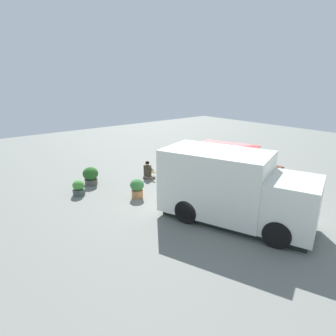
% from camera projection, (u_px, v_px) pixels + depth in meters
% --- Properties ---
extents(ground_plane, '(40.00, 40.00, 0.00)m').
position_uv_depth(ground_plane, '(221.00, 196.00, 12.45)').
color(ground_plane, slate).
extents(food_truck, '(5.53, 3.62, 2.49)m').
position_uv_depth(food_truck, '(232.00, 190.00, 9.97)').
color(food_truck, silver).
rests_on(food_truck, ground_plane).
extents(person_customer, '(0.78, 0.56, 0.89)m').
position_uv_depth(person_customer, '(148.00, 172.00, 14.61)').
color(person_customer, '#6E5D51').
rests_on(person_customer, ground_plane).
extents(planter_flowering_near, '(0.59, 0.59, 0.80)m').
position_uv_depth(planter_flowering_near, '(137.00, 188.00, 12.22)').
color(planter_flowering_near, '#B67847').
rests_on(planter_flowering_near, ground_plane).
extents(planter_flowering_far, '(0.54, 0.54, 0.66)m').
position_uv_depth(planter_flowering_far, '(79.00, 188.00, 12.51)').
color(planter_flowering_far, '#445349').
rests_on(planter_flowering_far, ground_plane).
extents(planter_flowering_side, '(0.72, 0.72, 0.85)m').
position_uv_depth(planter_flowering_side, '(91.00, 176.00, 13.71)').
color(planter_flowering_side, '#535149').
rests_on(planter_flowering_side, ground_plane).
extents(plaza_bench, '(1.83, 0.42, 0.51)m').
position_uv_depth(plaza_bench, '(266.00, 166.00, 15.42)').
color(plaza_bench, '#522E1F').
rests_on(plaza_bench, ground_plane).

